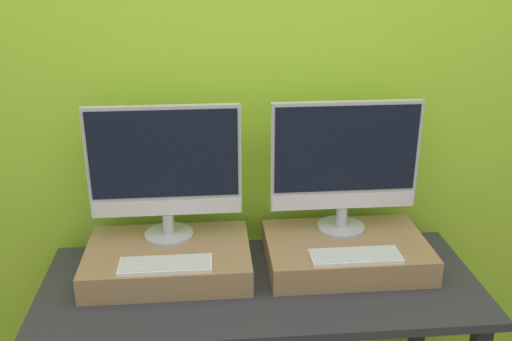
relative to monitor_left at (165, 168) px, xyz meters
The scene contains 8 objects.
wall_back 0.42m from the monitor_left, 31.08° to the left, with size 8.00×0.04×2.60m.
workbench 0.58m from the monitor_left, 29.99° to the right, with size 1.48×0.60×0.75m.
wooden_riser_left 0.32m from the monitor_left, 90.00° to the right, with size 0.56×0.37×0.09m.
monitor_left is the anchor object (origin of this frame).
keyboard_left 0.33m from the monitor_left, 90.00° to the right, with size 0.30×0.11×0.01m.
wooden_riser_right 0.70m from the monitor_left, ahead, with size 0.56×0.37×0.09m.
monitor_right 0.63m from the monitor_left, ahead, with size 0.52×0.17×0.48m.
keyboard_right 0.71m from the monitor_left, 18.67° to the right, with size 0.30×0.11×0.01m.
Camera 1 is at (-0.16, -1.35, 1.80)m, focal length 40.00 mm.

